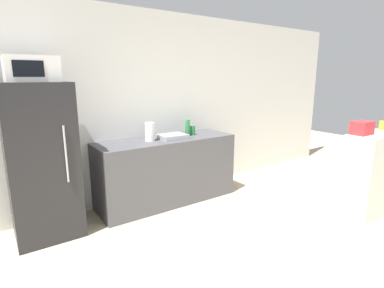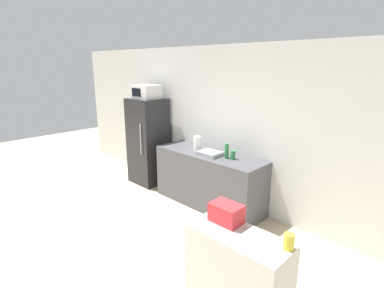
{
  "view_description": "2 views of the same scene",
  "coord_description": "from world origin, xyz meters",
  "px_view_note": "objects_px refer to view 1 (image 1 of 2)",
  "views": [
    {
      "loc": [
        -1.78,
        -0.88,
        1.72
      ],
      "look_at": [
        0.16,
        1.91,
        0.96
      ],
      "focal_mm": 28.0,
      "sensor_mm": 36.0,
      "label": 1
    },
    {
      "loc": [
        3.24,
        -0.92,
        2.3
      ],
      "look_at": [
        0.41,
        1.97,
        1.22
      ],
      "focal_mm": 28.0,
      "sensor_mm": 36.0,
      "label": 2
    }
  ],
  "objects_px": {
    "basket": "(362,128)",
    "jar": "(382,125)",
    "paper_towel_roll": "(150,132)",
    "refrigerator": "(42,162)",
    "bottle_tall": "(187,128)",
    "bottle_short": "(192,130)",
    "microwave": "(31,69)"
  },
  "relations": [
    {
      "from": "basket",
      "to": "bottle_short",
      "type": "bearing_deg",
      "value": 125.23
    },
    {
      "from": "bottle_tall",
      "to": "bottle_short",
      "type": "height_order",
      "value": "bottle_tall"
    },
    {
      "from": "refrigerator",
      "to": "bottle_short",
      "type": "distance_m",
      "value": 2.01
    },
    {
      "from": "refrigerator",
      "to": "bottle_short",
      "type": "relative_size",
      "value": 12.51
    },
    {
      "from": "microwave",
      "to": "jar",
      "type": "height_order",
      "value": "microwave"
    },
    {
      "from": "bottle_short",
      "to": "paper_towel_roll",
      "type": "bearing_deg",
      "value": -176.78
    },
    {
      "from": "bottle_short",
      "to": "basket",
      "type": "xyz_separation_m",
      "value": [
        1.24,
        -1.76,
        0.16
      ]
    },
    {
      "from": "bottle_tall",
      "to": "jar",
      "type": "distance_m",
      "value": 2.56
    },
    {
      "from": "refrigerator",
      "to": "bottle_short",
      "type": "bearing_deg",
      "value": 2.08
    },
    {
      "from": "jar",
      "to": "paper_towel_roll",
      "type": "bearing_deg",
      "value": 145.51
    },
    {
      "from": "microwave",
      "to": "bottle_short",
      "type": "relative_size",
      "value": 3.61
    },
    {
      "from": "bottle_short",
      "to": "paper_towel_roll",
      "type": "height_order",
      "value": "paper_towel_roll"
    },
    {
      "from": "microwave",
      "to": "basket",
      "type": "distance_m",
      "value": 3.71
    },
    {
      "from": "refrigerator",
      "to": "bottle_tall",
      "type": "height_order",
      "value": "refrigerator"
    },
    {
      "from": "bottle_tall",
      "to": "paper_towel_roll",
      "type": "height_order",
      "value": "paper_towel_roll"
    },
    {
      "from": "bottle_short",
      "to": "jar",
      "type": "distance_m",
      "value": 2.51
    },
    {
      "from": "refrigerator",
      "to": "microwave",
      "type": "relative_size",
      "value": 3.47
    },
    {
      "from": "basket",
      "to": "jar",
      "type": "distance_m",
      "value": 0.55
    },
    {
      "from": "bottle_tall",
      "to": "paper_towel_roll",
      "type": "relative_size",
      "value": 0.95
    },
    {
      "from": "bottle_short",
      "to": "paper_towel_roll",
      "type": "xyz_separation_m",
      "value": [
        -0.7,
        -0.04,
        0.05
      ]
    },
    {
      "from": "bottle_short",
      "to": "jar",
      "type": "height_order",
      "value": "jar"
    },
    {
      "from": "paper_towel_roll",
      "to": "bottle_short",
      "type": "bearing_deg",
      "value": 3.22
    },
    {
      "from": "refrigerator",
      "to": "basket",
      "type": "distance_m",
      "value": 3.66
    },
    {
      "from": "bottle_tall",
      "to": "basket",
      "type": "bearing_deg",
      "value": -52.22
    },
    {
      "from": "refrigerator",
      "to": "paper_towel_roll",
      "type": "height_order",
      "value": "refrigerator"
    },
    {
      "from": "paper_towel_roll",
      "to": "refrigerator",
      "type": "bearing_deg",
      "value": -178.55
    },
    {
      "from": "refrigerator",
      "to": "bottle_tall",
      "type": "bearing_deg",
      "value": 1.49
    },
    {
      "from": "bottle_short",
      "to": "paper_towel_roll",
      "type": "distance_m",
      "value": 0.71
    },
    {
      "from": "microwave",
      "to": "bottle_short",
      "type": "height_order",
      "value": "microwave"
    },
    {
      "from": "basket",
      "to": "jar",
      "type": "relative_size",
      "value": 2.17
    },
    {
      "from": "bottle_tall",
      "to": "jar",
      "type": "height_order",
      "value": "jar"
    },
    {
      "from": "bottle_tall",
      "to": "bottle_short",
      "type": "relative_size",
      "value": 1.73
    }
  ]
}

